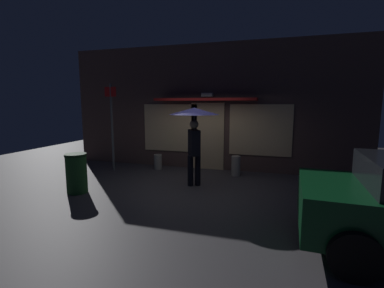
% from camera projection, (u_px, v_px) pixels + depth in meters
% --- Properties ---
extents(ground_plane, '(18.00, 18.00, 0.00)m').
position_uv_depth(ground_plane, '(187.00, 188.00, 7.13)').
color(ground_plane, '#423F44').
extents(building_facade, '(9.82, 1.00, 4.08)m').
position_uv_depth(building_facade, '(209.00, 108.00, 9.05)').
color(building_facade, brown).
rests_on(building_facade, ground).
extents(person_with_umbrella, '(1.29, 1.29, 2.06)m').
position_uv_depth(person_with_umbrella, '(194.00, 123.00, 7.07)').
color(person_with_umbrella, black).
rests_on(person_with_umbrella, ground).
extents(street_sign_post, '(0.40, 0.07, 2.79)m').
position_uv_depth(street_sign_post, '(112.00, 123.00, 8.75)').
color(street_sign_post, '#595B60').
rests_on(street_sign_post, ground).
extents(sidewalk_bollard, '(0.26, 0.26, 0.50)m').
position_uv_depth(sidewalk_bollard, '(158.00, 162.00, 9.10)').
color(sidewalk_bollard, '#9E998E').
rests_on(sidewalk_bollard, ground).
extents(sidewalk_bollard_2, '(0.27, 0.27, 0.60)m').
position_uv_depth(sidewalk_bollard_2, '(236.00, 166.00, 8.29)').
color(sidewalk_bollard_2, '#B2A899').
rests_on(sidewalk_bollard_2, ground).
extents(trash_bin, '(0.51, 0.51, 0.97)m').
position_uv_depth(trash_bin, '(77.00, 173.00, 6.66)').
color(trash_bin, '#1E4C23').
rests_on(trash_bin, ground).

